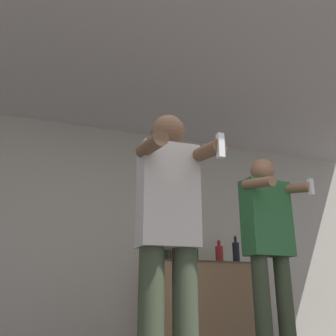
{
  "coord_description": "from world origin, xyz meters",
  "views": [
    {
      "loc": [
        -0.85,
        -1.3,
        0.59
      ],
      "look_at": [
        -0.1,
        0.78,
        1.34
      ],
      "focal_mm": 40.0,
      "sensor_mm": 36.0,
      "label": 1
    }
  ],
  "objects_px": {
    "bottle_tall_gin": "(219,253)",
    "bottle_brown_liquor": "(173,253)",
    "bottle_short_whiskey": "(195,250)",
    "bottle_green_wine": "(165,252)",
    "person_woman_foreground": "(169,230)",
    "person_man_side": "(269,240)",
    "bottle_dark_rum": "(236,252)"
  },
  "relations": [
    {
      "from": "bottle_short_whiskey",
      "to": "person_man_side",
      "type": "bearing_deg",
      "value": -78.7
    },
    {
      "from": "bottle_tall_gin",
      "to": "bottle_brown_liquor",
      "type": "height_order",
      "value": "same"
    },
    {
      "from": "bottle_tall_gin",
      "to": "bottle_green_wine",
      "type": "bearing_deg",
      "value": 180.0
    },
    {
      "from": "bottle_green_wine",
      "to": "person_woman_foreground",
      "type": "xyz_separation_m",
      "value": [
        -0.62,
        -1.83,
        -0.08
      ]
    },
    {
      "from": "bottle_dark_rum",
      "to": "person_woman_foreground",
      "type": "distance_m",
      "value": 2.37
    },
    {
      "from": "bottle_green_wine",
      "to": "bottle_short_whiskey",
      "type": "distance_m",
      "value": 0.36
    },
    {
      "from": "person_woman_foreground",
      "to": "person_man_side",
      "type": "distance_m",
      "value": 1.41
    },
    {
      "from": "bottle_brown_liquor",
      "to": "person_woman_foreground",
      "type": "bearing_deg",
      "value": -111.21
    },
    {
      "from": "bottle_brown_liquor",
      "to": "bottle_dark_rum",
      "type": "height_order",
      "value": "bottle_dark_rum"
    },
    {
      "from": "bottle_short_whiskey",
      "to": "bottle_tall_gin",
      "type": "height_order",
      "value": "bottle_short_whiskey"
    },
    {
      "from": "bottle_dark_rum",
      "to": "bottle_tall_gin",
      "type": "bearing_deg",
      "value": 180.0
    },
    {
      "from": "bottle_short_whiskey",
      "to": "bottle_tall_gin",
      "type": "bearing_deg",
      "value": -0.0
    },
    {
      "from": "bottle_green_wine",
      "to": "person_woman_foreground",
      "type": "relative_size",
      "value": 0.16
    },
    {
      "from": "person_woman_foreground",
      "to": "bottle_brown_liquor",
      "type": "bearing_deg",
      "value": 68.79
    },
    {
      "from": "bottle_dark_rum",
      "to": "person_man_side",
      "type": "height_order",
      "value": "person_man_side"
    },
    {
      "from": "person_man_side",
      "to": "bottle_green_wine",
      "type": "bearing_deg",
      "value": 117.77
    },
    {
      "from": "bottle_green_wine",
      "to": "bottle_dark_rum",
      "type": "distance_m",
      "value": 0.88
    },
    {
      "from": "bottle_brown_liquor",
      "to": "bottle_short_whiskey",
      "type": "bearing_deg",
      "value": 0.0
    },
    {
      "from": "bottle_green_wine",
      "to": "bottle_brown_liquor",
      "type": "bearing_deg",
      "value": -0.0
    },
    {
      "from": "bottle_brown_liquor",
      "to": "bottle_dark_rum",
      "type": "xyz_separation_m",
      "value": [
        0.79,
        0.0,
        0.04
      ]
    },
    {
      "from": "bottle_green_wine",
      "to": "bottle_dark_rum",
      "type": "relative_size",
      "value": 0.83
    },
    {
      "from": "bottle_short_whiskey",
      "to": "bottle_dark_rum",
      "type": "height_order",
      "value": "bottle_short_whiskey"
    },
    {
      "from": "bottle_short_whiskey",
      "to": "bottle_tall_gin",
      "type": "xyz_separation_m",
      "value": [
        0.3,
        -0.0,
        -0.03
      ]
    },
    {
      "from": "bottle_dark_rum",
      "to": "bottle_green_wine",
      "type": "bearing_deg",
      "value": 180.0
    },
    {
      "from": "bottle_tall_gin",
      "to": "bottle_brown_liquor",
      "type": "xyz_separation_m",
      "value": [
        -0.57,
        -0.0,
        -0.01
      ]
    },
    {
      "from": "bottle_short_whiskey",
      "to": "person_man_side",
      "type": "relative_size",
      "value": 0.19
    },
    {
      "from": "bottle_brown_liquor",
      "to": "person_man_side",
      "type": "distance_m",
      "value": 1.2
    },
    {
      "from": "bottle_brown_liquor",
      "to": "person_man_side",
      "type": "height_order",
      "value": "person_man_side"
    },
    {
      "from": "bottle_green_wine",
      "to": "bottle_brown_liquor",
      "type": "distance_m",
      "value": 0.09
    },
    {
      "from": "bottle_short_whiskey",
      "to": "bottle_dark_rum",
      "type": "bearing_deg",
      "value": -0.0
    },
    {
      "from": "bottle_green_wine",
      "to": "person_man_side",
      "type": "bearing_deg",
      "value": -62.23
    },
    {
      "from": "bottle_dark_rum",
      "to": "person_man_side",
      "type": "distance_m",
      "value": 1.14
    }
  ]
}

